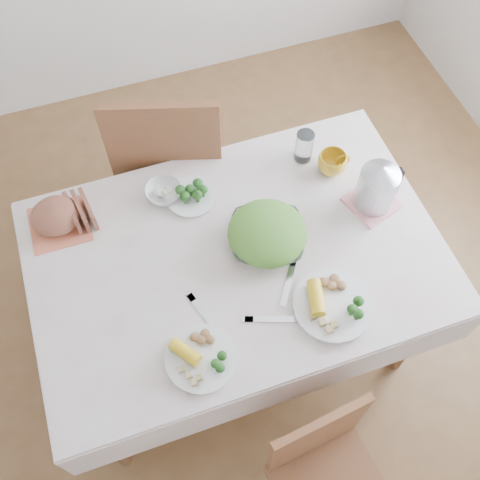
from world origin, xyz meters
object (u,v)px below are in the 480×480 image
object	(u,v)px
yellow_mug	(332,163)
electric_kettle	(378,185)
chair_far	(174,162)
dinner_plate_left	(201,359)
dinner_plate_right	(332,306)
dining_table	(237,299)
salad_bowl	(267,237)

from	to	relation	value
yellow_mug	electric_kettle	distance (m)	0.23
chair_far	dinner_plate_left	xyz separation A→B (m)	(-0.18, -1.07, 0.31)
dinner_plate_left	dinner_plate_right	size ratio (longest dim) A/B	0.86
dinner_plate_right	electric_kettle	xyz separation A→B (m)	(0.32, 0.35, 0.11)
dinner_plate_right	yellow_mug	size ratio (longest dim) A/B	2.43
electric_kettle	yellow_mug	bearing A→B (deg)	133.42
dining_table	chair_far	distance (m)	0.74
dinner_plate_right	electric_kettle	world-z (taller)	electric_kettle
salad_bowl	dinner_plate_left	distance (m)	0.50
dinner_plate_right	yellow_mug	distance (m)	0.60
salad_bowl	yellow_mug	distance (m)	0.43
yellow_mug	chair_far	bearing A→B (deg)	138.13
yellow_mug	electric_kettle	bearing A→B (deg)	-67.36
chair_far	salad_bowl	distance (m)	0.81
dinner_plate_right	dining_table	bearing A→B (deg)	128.41
chair_far	electric_kettle	distance (m)	1.02
salad_bowl	electric_kettle	size ratio (longest dim) A/B	1.32
dinner_plate_right	electric_kettle	distance (m)	0.49
dinner_plate_left	dinner_plate_right	distance (m)	0.48
dining_table	salad_bowl	xyz separation A→B (m)	(0.12, 0.01, 0.42)
chair_far	yellow_mug	bearing A→B (deg)	155.18
dinner_plate_left	electric_kettle	world-z (taller)	electric_kettle
chair_far	dinner_plate_right	world-z (taller)	chair_far
chair_far	electric_kettle	bearing A→B (deg)	149.44
yellow_mug	electric_kettle	xyz separation A→B (m)	(0.08, -0.20, 0.08)
dinner_plate_right	chair_far	bearing A→B (deg)	106.48
dining_table	dinner_plate_right	bearing A→B (deg)	-51.59
dining_table	dinner_plate_left	xyz separation A→B (m)	(-0.24, -0.34, 0.40)
yellow_mug	dinner_plate_left	bearing A→B (deg)	-141.04
chair_far	dinner_plate_left	bearing A→B (deg)	97.70
chair_far	dinner_plate_left	distance (m)	1.13
dinner_plate_left	dinner_plate_right	world-z (taller)	dinner_plate_right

